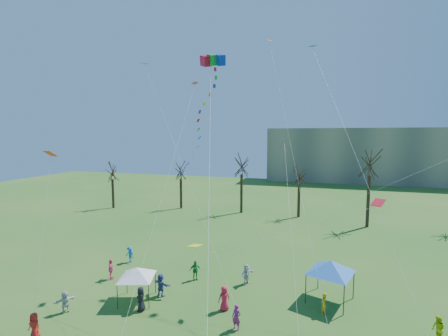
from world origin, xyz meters
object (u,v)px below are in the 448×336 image
(distant_building, at_px, (378,155))
(canopy_tent_blue, at_px, (331,267))
(big_box_kite, at_px, (206,119))
(canopy_tent_white, at_px, (137,272))

(distant_building, relative_size, canopy_tent_blue, 14.45)
(big_box_kite, relative_size, canopy_tent_white, 6.49)
(distant_building, xyz_separation_m, canopy_tent_white, (-29.92, -74.70, -5.20))
(canopy_tent_white, bearing_deg, big_box_kite, 22.15)
(distant_building, bearing_deg, big_box_kite, -108.88)
(big_box_kite, height_order, canopy_tent_white, big_box_kite)
(canopy_tent_blue, bearing_deg, canopy_tent_white, -163.74)
(big_box_kite, bearing_deg, canopy_tent_blue, 12.93)
(distant_building, xyz_separation_m, big_box_kite, (-24.83, -72.63, 6.77))
(canopy_tent_white, relative_size, canopy_tent_blue, 0.84)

